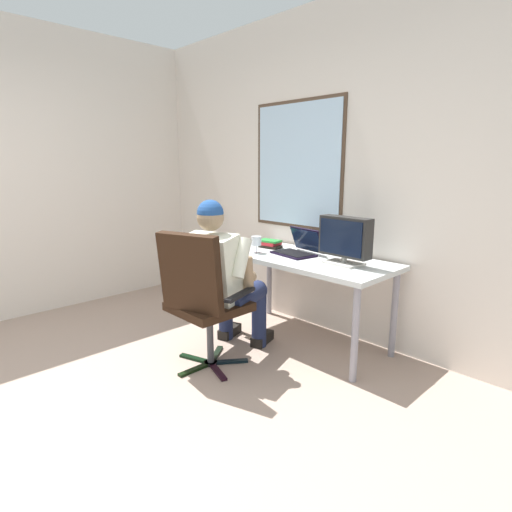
% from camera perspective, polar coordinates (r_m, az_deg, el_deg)
% --- Properties ---
extents(ground_plane, '(4.64, 5.31, 0.02)m').
position_cam_1_polar(ground_plane, '(2.56, -31.71, -24.54)').
color(ground_plane, tan).
extents(wall_rear, '(4.64, 0.08, 2.75)m').
position_cam_1_polar(wall_rear, '(3.60, 10.56, 11.14)').
color(wall_rear, silver).
rests_on(wall_rear, ground).
extents(desk, '(1.45, 0.67, 0.73)m').
position_cam_1_polar(desk, '(3.35, 6.83, -1.43)').
color(desk, gray).
rests_on(desk, ground).
extents(office_chair, '(0.65, 0.58, 1.02)m').
position_cam_1_polar(office_chair, '(2.88, -7.77, -5.21)').
color(office_chair, black).
rests_on(office_chair, ground).
extents(person_seated, '(0.65, 0.83, 1.22)m').
position_cam_1_polar(person_seated, '(3.07, -4.80, -2.82)').
color(person_seated, '#1E2749').
rests_on(person_seated, ground).
extents(crt_monitor, '(0.41, 0.22, 0.36)m').
position_cam_1_polar(crt_monitor, '(3.11, 12.27, 2.41)').
color(crt_monitor, beige).
rests_on(crt_monitor, desk).
extents(laptop, '(0.40, 0.36, 0.21)m').
position_cam_1_polar(laptop, '(3.44, 6.06, 1.22)').
color(laptop, black).
rests_on(laptop, desk).
extents(wine_glass, '(0.09, 0.09, 0.14)m').
position_cam_1_polar(wine_glass, '(3.46, 0.05, 1.99)').
color(wine_glass, silver).
rests_on(wine_glass, desk).
extents(book_stack, '(0.21, 0.16, 0.07)m').
position_cam_1_polar(book_stack, '(3.69, 2.01, 1.72)').
color(book_stack, black).
rests_on(book_stack, desk).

